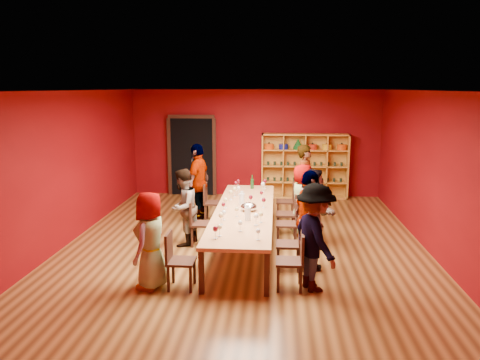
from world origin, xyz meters
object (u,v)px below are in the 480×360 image
Objects in this scene: chair_person_right_4 at (289,199)px; person_left_2 at (183,207)px; chair_person_left_2 at (198,221)px; chair_person_right_0 at (295,258)px; person_right_0 at (315,237)px; chair_person_left_0 at (176,257)px; person_left_4 at (198,183)px; wine_bottle at (252,183)px; tasting_table at (244,212)px; chair_person_right_1 at (293,241)px; shelving_unit at (305,163)px; person_right_2 at (312,208)px; person_right_3 at (302,200)px; spittoon_bowl at (249,207)px; person_right_4 at (306,183)px; chair_person_right_3 at (290,211)px; person_left_0 at (150,240)px; chair_person_left_4 at (210,200)px; person_right_1 at (309,221)px; chair_person_right_2 at (291,221)px.

person_left_2 is at bearing -137.14° from chair_person_right_4.
chair_person_right_0 is at bearing -46.25° from chair_person_left_2.
chair_person_left_0 is at bearing 71.17° from person_right_0.
person_left_4 reaches higher than wine_bottle.
wine_bottle is at bearing 88.29° from tasting_table.
person_right_0 is 3.93m from wine_bottle.
person_left_4 is at bearing -172.74° from chair_person_right_4.
shelving_unit is at bearing 84.83° from chair_person_right_1.
person_right_0 is at bearing 163.22° from person_right_2.
person_right_3 is 1.44m from spittoon_bowl.
person_right_4 is (2.47, 0.27, -0.02)m from person_left_4.
chair_person_right_4 is at bearing -17.57° from person_right_0.
chair_person_left_2 is 1.00× the size of chair_person_right_3.
tasting_table is at bearing 10.97° from person_right_0.
chair_person_left_2 is at bearing 133.75° from chair_person_right_0.
shelving_unit is 1.33× the size of person_left_4.
spittoon_bowl is at bearing 129.92° from chair_person_right_1.
chair_person_right_1 is 1.31m from spittoon_bowl.
person_right_4 is at bearing 4.88° from wine_bottle.
person_right_0 is at bearing 0.00° from chair_person_right_0.
person_left_0 is at bearing -119.05° from chair_person_right_4.
spittoon_bowl is 1.98m from wine_bottle.
shelving_unit is at bearing 61.05° from wine_bottle.
chair_person_left_4 is at bearing -174.98° from person_left_2.
person_right_2 is (0.11, 2.01, -0.06)m from person_right_0.
person_left_4 reaches higher than spittoon_bowl.
person_right_1 is 1.45m from spittoon_bowl.
chair_person_left_0 is 4.01m from wine_bottle.
person_right_4 reaches higher than spittoon_bowl.
spittoon_bowl reaches higher than tasting_table.
chair_person_left_2 is 2.38m from person_right_1.
person_right_2 is 1.03× the size of person_right_3.
shelving_unit reaches higher than chair_person_left_2.
chair_person_left_2 is at bearing -176.61° from chair_person_right_2.
chair_person_left_2 is 2.13m from wine_bottle.
chair_person_left_2 is 2.97m from person_right_4.
chair_person_right_4 is (0.00, 1.11, 0.00)m from chair_person_right_3.
spittoon_bowl is (-0.81, 0.97, 0.33)m from chair_person_right_1.
chair_person_left_4 is 2.25m from person_right_4.
chair_person_left_2 is 2.01m from chair_person_right_3.
person_left_4 is 2.96m from person_right_2.
person_left_0 reaches higher than chair_person_right_4.
person_right_3 is 1.50m from wine_bottle.
chair_person_right_3 is (-0.49, -3.43, -0.49)m from shelving_unit.
person_left_2 is 0.85× the size of person_right_4.
shelving_unit is 1.44× the size of person_right_0.
chair_person_right_1 is at bearing -50.08° from spittoon_bowl.
person_right_2 is (2.52, 0.11, 0.02)m from person_left_2.
chair_person_right_1 is at bearing -1.61° from person_right_0.
chair_person_left_4 is 0.54× the size of person_right_0.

